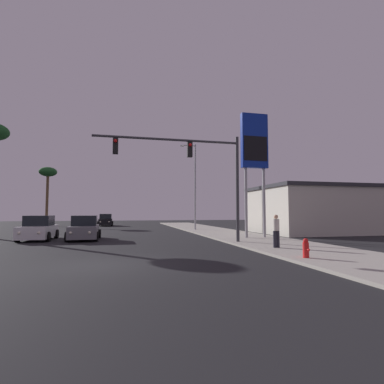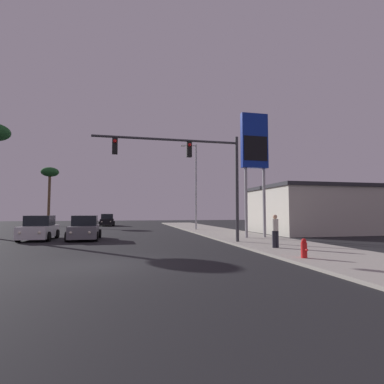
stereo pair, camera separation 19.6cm
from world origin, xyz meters
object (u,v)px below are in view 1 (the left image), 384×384
at_px(car_white, 39,229).
at_px(traffic_light_mast, 197,164).
at_px(street_lamp, 194,182).
at_px(car_black, 106,220).
at_px(fire_hydrant, 306,248).
at_px(palm_tree_far, 48,175).
at_px(pedestrian_on_sidewalk, 276,229).
at_px(car_grey, 84,229).
at_px(gas_station_sign, 254,148).

xyz_separation_m(car_white, traffic_light_mast, (9.95, -5.24, 4.04)).
bearing_deg(street_lamp, car_black, 125.46).
height_order(fire_hydrant, palm_tree_far, palm_tree_far).
xyz_separation_m(street_lamp, fire_hydrant, (-0.22, -19.94, -4.63)).
height_order(car_white, pedestrian_on_sidewalk, pedestrian_on_sidewalk).
bearing_deg(street_lamp, traffic_light_mast, -102.70).
bearing_deg(car_white, car_grey, 170.56).
relative_size(traffic_light_mast, pedestrian_on_sidewalk, 5.25).
xyz_separation_m(car_grey, pedestrian_on_sidewalk, (10.21, -8.15, 0.27)).
distance_m(street_lamp, gas_station_sign, 10.88).
xyz_separation_m(gas_station_sign, pedestrian_on_sidewalk, (-1.67, -6.01, -5.58)).
xyz_separation_m(car_white, gas_station_sign, (14.94, -2.63, 5.86)).
height_order(street_lamp, pedestrian_on_sidewalk, street_lamp).
relative_size(car_grey, car_black, 1.00).
height_order(traffic_light_mast, fire_hydrant, traffic_light_mast).
xyz_separation_m(traffic_light_mast, gas_station_sign, (4.99, 2.61, 1.82)).
bearing_deg(car_black, car_grey, 87.67).
relative_size(street_lamp, pedestrian_on_sidewalk, 5.39).
bearing_deg(traffic_light_mast, street_lamp, 77.30).
height_order(car_grey, street_lamp, street_lamp).
xyz_separation_m(car_grey, fire_hydrant, (9.66, -11.50, -0.27)).
height_order(gas_station_sign, palm_tree_far, gas_station_sign).
relative_size(car_black, traffic_light_mast, 0.49).
relative_size(car_white, gas_station_sign, 0.48).
xyz_separation_m(car_grey, car_black, (0.25, 21.94, 0.00)).
xyz_separation_m(car_black, pedestrian_on_sidewalk, (9.96, -30.10, 0.27)).
relative_size(car_white, car_black, 1.00).
bearing_deg(traffic_light_mast, fire_hydrant, -67.76).
bearing_deg(car_black, fire_hydrant, 104.04).
height_order(car_white, palm_tree_far, palm_tree_far).
distance_m(car_grey, pedestrian_on_sidewalk, 13.07).
relative_size(car_black, palm_tree_far, 0.52).
bearing_deg(car_black, pedestrian_on_sidewalk, 106.64).
xyz_separation_m(fire_hydrant, palm_tree_far, (-17.42, 34.75, 6.68)).
bearing_deg(car_black, car_white, 79.58).
bearing_deg(traffic_light_mast, pedestrian_on_sidewalk, -45.74).
bearing_deg(fire_hydrant, street_lamp, 89.38).
relative_size(traffic_light_mast, gas_station_sign, 0.97).
bearing_deg(street_lamp, car_grey, -139.46).
xyz_separation_m(traffic_light_mast, street_lamp, (2.97, 13.19, 0.32)).
height_order(car_black, gas_station_sign, gas_station_sign).
relative_size(car_grey, gas_station_sign, 0.48).
relative_size(car_white, car_grey, 0.99).
xyz_separation_m(car_white, car_grey, (3.05, -0.49, 0.00)).
distance_m(car_white, gas_station_sign, 16.26).
bearing_deg(fire_hydrant, palm_tree_far, 116.62).
distance_m(car_white, street_lamp, 15.79).
height_order(car_white, street_lamp, street_lamp).
height_order(traffic_light_mast, pedestrian_on_sidewalk, traffic_light_mast).
distance_m(car_white, car_black, 21.71).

